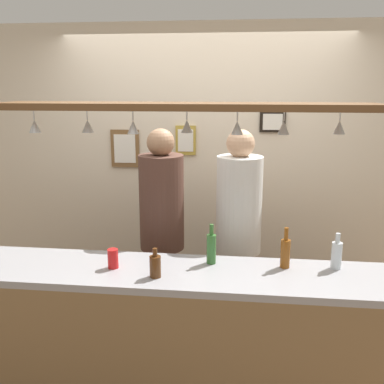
{
  "coord_description": "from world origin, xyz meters",
  "views": [
    {
      "loc": [
        0.35,
        -2.88,
        2.06
      ],
      "look_at": [
        0.0,
        0.1,
        1.35
      ],
      "focal_mm": 41.68,
      "sensor_mm": 36.0,
      "label": 1
    }
  ],
  "objects_px": {
    "bottle_beer_green_import": "(211,248)",
    "picture_frame_crest": "(186,140)",
    "person_right_white_patterned_shirt": "(239,222)",
    "bottle_beer_amber_tall": "(285,252)",
    "picture_frame_upper_small": "(273,122)",
    "picture_frame_caricature": "(125,149)",
    "bottle_beer_brown_stubby": "(155,266)",
    "drink_can": "(113,259)",
    "person_middle_brown_shirt": "(162,219)",
    "bottle_soda_clear": "(337,255)"
  },
  "relations": [
    {
      "from": "bottle_beer_green_import",
      "to": "picture_frame_caricature",
      "type": "height_order",
      "value": "picture_frame_caricature"
    },
    {
      "from": "person_middle_brown_shirt",
      "to": "bottle_soda_clear",
      "type": "height_order",
      "value": "person_middle_brown_shirt"
    },
    {
      "from": "bottle_beer_brown_stubby",
      "to": "picture_frame_crest",
      "type": "bearing_deg",
      "value": 90.61
    },
    {
      "from": "bottle_beer_amber_tall",
      "to": "picture_frame_crest",
      "type": "distance_m",
      "value": 1.6
    },
    {
      "from": "picture_frame_upper_small",
      "to": "picture_frame_caricature",
      "type": "bearing_deg",
      "value": 180.0
    },
    {
      "from": "bottle_beer_amber_tall",
      "to": "picture_frame_upper_small",
      "type": "height_order",
      "value": "picture_frame_upper_small"
    },
    {
      "from": "bottle_beer_green_import",
      "to": "bottle_beer_amber_tall",
      "type": "xyz_separation_m",
      "value": [
        0.46,
        -0.02,
        -0.0
      ]
    },
    {
      "from": "person_right_white_patterned_shirt",
      "to": "bottle_beer_amber_tall",
      "type": "xyz_separation_m",
      "value": [
        0.3,
        -0.57,
        -0.01
      ]
    },
    {
      "from": "bottle_beer_amber_tall",
      "to": "picture_frame_upper_small",
      "type": "bearing_deg",
      "value": 91.52
    },
    {
      "from": "bottle_beer_green_import",
      "to": "picture_frame_caricature",
      "type": "distance_m",
      "value": 1.61
    },
    {
      "from": "drink_can",
      "to": "bottle_beer_amber_tall",
      "type": "bearing_deg",
      "value": 7.08
    },
    {
      "from": "bottle_beer_green_import",
      "to": "bottle_beer_brown_stubby",
      "type": "bearing_deg",
      "value": -141.24
    },
    {
      "from": "drink_can",
      "to": "picture_frame_crest",
      "type": "bearing_deg",
      "value": 79.1
    },
    {
      "from": "picture_frame_caricature",
      "to": "picture_frame_crest",
      "type": "xyz_separation_m",
      "value": [
        0.56,
        0.0,
        0.08
      ]
    },
    {
      "from": "bottle_beer_amber_tall",
      "to": "picture_frame_caricature",
      "type": "xyz_separation_m",
      "value": [
        -1.35,
        1.28,
        0.45
      ]
    },
    {
      "from": "drink_can",
      "to": "picture_frame_upper_small",
      "type": "relative_size",
      "value": 0.55
    },
    {
      "from": "person_middle_brown_shirt",
      "to": "picture_frame_caricature",
      "type": "height_order",
      "value": "person_middle_brown_shirt"
    },
    {
      "from": "bottle_soda_clear",
      "to": "bottle_beer_amber_tall",
      "type": "distance_m",
      "value": 0.31
    },
    {
      "from": "picture_frame_caricature",
      "to": "picture_frame_upper_small",
      "type": "relative_size",
      "value": 1.55
    },
    {
      "from": "bottle_beer_amber_tall",
      "to": "person_middle_brown_shirt",
      "type": "bearing_deg",
      "value": 147.0
    },
    {
      "from": "bottle_soda_clear",
      "to": "picture_frame_upper_small",
      "type": "distance_m",
      "value": 1.49
    },
    {
      "from": "bottle_beer_green_import",
      "to": "drink_can",
      "type": "relative_size",
      "value": 2.13
    },
    {
      "from": "person_right_white_patterned_shirt",
      "to": "picture_frame_upper_small",
      "type": "xyz_separation_m",
      "value": [
        0.26,
        0.71,
        0.7
      ]
    },
    {
      "from": "person_middle_brown_shirt",
      "to": "bottle_beer_brown_stubby",
      "type": "distance_m",
      "value": 0.82
    },
    {
      "from": "person_middle_brown_shirt",
      "to": "bottle_beer_green_import",
      "type": "distance_m",
      "value": 0.7
    },
    {
      "from": "bottle_beer_green_import",
      "to": "picture_frame_crest",
      "type": "xyz_separation_m",
      "value": [
        -0.33,
        1.27,
        0.53
      ]
    },
    {
      "from": "bottle_beer_green_import",
      "to": "picture_frame_crest",
      "type": "height_order",
      "value": "picture_frame_crest"
    },
    {
      "from": "bottle_soda_clear",
      "to": "person_middle_brown_shirt",
      "type": "bearing_deg",
      "value": 155.09
    },
    {
      "from": "person_middle_brown_shirt",
      "to": "bottle_beer_brown_stubby",
      "type": "height_order",
      "value": "person_middle_brown_shirt"
    },
    {
      "from": "drink_can",
      "to": "picture_frame_caricature",
      "type": "distance_m",
      "value": 1.52
    },
    {
      "from": "person_right_white_patterned_shirt",
      "to": "picture_frame_upper_small",
      "type": "distance_m",
      "value": 1.03
    },
    {
      "from": "person_right_white_patterned_shirt",
      "to": "picture_frame_caricature",
      "type": "relative_size",
      "value": 5.18
    },
    {
      "from": "picture_frame_crest",
      "to": "picture_frame_caricature",
      "type": "bearing_deg",
      "value": 180.0
    },
    {
      "from": "bottle_beer_brown_stubby",
      "to": "picture_frame_caricature",
      "type": "xyz_separation_m",
      "value": [
        -0.57,
        1.52,
        0.48
      ]
    },
    {
      "from": "person_right_white_patterned_shirt",
      "to": "bottle_beer_green_import",
      "type": "relative_size",
      "value": 6.77
    },
    {
      "from": "bottle_beer_amber_tall",
      "to": "picture_frame_crest",
      "type": "xyz_separation_m",
      "value": [
        -0.79,
        1.28,
        0.53
      ]
    },
    {
      "from": "person_right_white_patterned_shirt",
      "to": "picture_frame_upper_small",
      "type": "bearing_deg",
      "value": 69.46
    },
    {
      "from": "bottle_beer_brown_stubby",
      "to": "bottle_soda_clear",
      "type": "relative_size",
      "value": 0.78
    },
    {
      "from": "bottle_beer_brown_stubby",
      "to": "drink_can",
      "type": "relative_size",
      "value": 1.48
    },
    {
      "from": "person_right_white_patterned_shirt",
      "to": "bottle_beer_green_import",
      "type": "height_order",
      "value": "person_right_white_patterned_shirt"
    },
    {
      "from": "picture_frame_upper_small",
      "to": "person_middle_brown_shirt",
      "type": "bearing_deg",
      "value": -140.33
    },
    {
      "from": "person_right_white_patterned_shirt",
      "to": "bottle_beer_amber_tall",
      "type": "height_order",
      "value": "person_right_white_patterned_shirt"
    },
    {
      "from": "bottle_beer_amber_tall",
      "to": "picture_frame_upper_small",
      "type": "xyz_separation_m",
      "value": [
        -0.03,
        1.28,
        0.7
      ]
    },
    {
      "from": "bottle_beer_amber_tall",
      "to": "picture_frame_crest",
      "type": "relative_size",
      "value": 1.0
    },
    {
      "from": "picture_frame_caricature",
      "to": "picture_frame_crest",
      "type": "height_order",
      "value": "picture_frame_crest"
    },
    {
      "from": "person_right_white_patterned_shirt",
      "to": "drink_can",
      "type": "relative_size",
      "value": 14.43
    },
    {
      "from": "person_right_white_patterned_shirt",
      "to": "picture_frame_upper_small",
      "type": "relative_size",
      "value": 8.0
    },
    {
      "from": "drink_can",
      "to": "picture_frame_crest",
      "type": "xyz_separation_m",
      "value": [
        0.27,
        1.41,
        0.57
      ]
    },
    {
      "from": "bottle_beer_brown_stubby",
      "to": "bottle_beer_green_import",
      "type": "xyz_separation_m",
      "value": [
        0.31,
        0.25,
        0.03
      ]
    },
    {
      "from": "bottle_beer_amber_tall",
      "to": "picture_frame_upper_small",
      "type": "distance_m",
      "value": 1.46
    }
  ]
}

